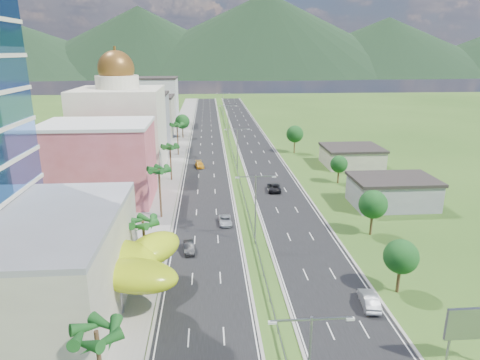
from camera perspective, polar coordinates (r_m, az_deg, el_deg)
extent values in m
plane|color=#2D5119|center=(57.89, 3.12, -12.69)|extent=(500.00, 500.00, 0.00)
cube|color=black|center=(142.79, -4.49, 5.28)|extent=(11.00, 260.00, 0.04)
cube|color=black|center=(143.51, 1.53, 5.39)|extent=(11.00, 260.00, 0.04)
cube|color=gray|center=(143.15, -8.31, 5.20)|extent=(7.00, 260.00, 0.12)
cube|color=gray|center=(125.26, -1.06, 3.98)|extent=(0.08, 216.00, 0.28)
cube|color=gray|center=(225.79, -2.56, 9.66)|extent=(0.10, 0.12, 0.70)
cube|color=gray|center=(31.05, 6.82, -18.09)|extent=(2.88, 0.12, 0.12)
cube|color=gray|center=(31.67, 12.19, -17.60)|extent=(2.88, 0.12, 0.12)
cube|color=silver|center=(30.91, 4.35, -18.41)|extent=(0.60, 0.25, 0.18)
cube|color=silver|center=(32.09, 14.48, -17.49)|extent=(0.60, 0.25, 0.18)
cylinder|color=gray|center=(64.55, 2.07, -4.05)|extent=(0.20, 0.20, 11.00)
cube|color=gray|center=(62.72, 0.81, 0.44)|extent=(2.88, 0.12, 0.12)
cube|color=gray|center=(63.03, 3.42, 0.49)|extent=(2.88, 0.12, 0.12)
cube|color=silver|center=(62.65, -0.36, 0.32)|extent=(0.60, 0.25, 0.18)
cube|color=silver|center=(63.24, 4.57, 0.43)|extent=(0.60, 0.25, 0.18)
cylinder|color=gray|center=(102.76, -0.37, 3.90)|extent=(0.20, 0.20, 11.00)
cube|color=gray|center=(101.62, -1.20, 6.80)|extent=(2.88, 0.12, 0.12)
cube|color=gray|center=(101.81, 0.43, 6.83)|extent=(2.88, 0.12, 0.12)
cube|color=silver|center=(101.58, -1.92, 6.74)|extent=(0.60, 0.25, 0.18)
cube|color=silver|center=(101.94, 1.16, 6.78)|extent=(0.60, 0.25, 0.18)
cylinder|color=gray|center=(146.90, -1.59, 7.83)|extent=(0.20, 0.20, 11.00)
cube|color=gray|center=(146.10, -2.18, 9.87)|extent=(2.88, 0.12, 0.12)
cube|color=gray|center=(146.23, -1.03, 9.89)|extent=(2.88, 0.12, 0.12)
cube|color=silver|center=(146.07, -2.69, 9.82)|extent=(0.60, 0.25, 0.18)
cube|color=silver|center=(146.32, -0.53, 9.85)|extent=(0.60, 0.25, 0.18)
cylinder|color=gray|center=(191.43, -2.25, 9.93)|extent=(0.20, 0.20, 11.00)
cube|color=gray|center=(190.82, -2.71, 11.50)|extent=(2.88, 0.12, 0.12)
cube|color=gray|center=(190.92, -1.83, 11.51)|extent=(2.88, 0.12, 0.12)
cube|color=silver|center=(190.80, -3.10, 11.46)|extent=(0.60, 0.25, 0.18)
cube|color=silver|center=(190.99, -1.43, 11.49)|extent=(0.60, 0.25, 0.18)
cylinder|color=gray|center=(57.40, -21.65, -11.97)|extent=(0.50, 0.50, 4.00)
cylinder|color=gray|center=(51.47, -15.58, -14.86)|extent=(0.50, 0.50, 4.00)
cylinder|color=gray|center=(49.98, -20.93, -16.45)|extent=(0.50, 0.50, 4.00)
cylinder|color=gray|center=(55.38, -12.53, -12.21)|extent=(0.50, 0.50, 4.00)
cube|color=#C04F53|center=(87.18, -18.22, 2.04)|extent=(20.00, 15.00, 15.00)
cube|color=beige|center=(108.63, -15.56, 6.42)|extent=(20.00, 20.00, 20.00)
cylinder|color=beige|center=(107.27, -16.05, 12.46)|extent=(10.00, 10.00, 3.00)
sphere|color=brown|center=(107.11, -16.19, 14.06)|extent=(8.40, 8.40, 8.40)
cube|color=gray|center=(133.07, -13.07, 7.55)|extent=(16.00, 15.00, 16.00)
cube|color=#A19A84|center=(154.83, -11.86, 8.32)|extent=(16.00, 15.00, 13.00)
cube|color=silver|center=(177.16, -10.98, 10.22)|extent=(16.00, 15.00, 18.00)
cylinder|color=gray|center=(47.11, 25.94, -19.94)|extent=(0.24, 0.24, 3.20)
cube|color=#D85919|center=(46.46, 28.66, -16.44)|extent=(5.20, 0.35, 3.20)
cube|color=gray|center=(86.62, 19.65, -1.65)|extent=(15.00, 10.00, 5.00)
cube|color=#A19A84|center=(114.27, 14.66, 2.98)|extent=(14.00, 12.00, 4.40)
cylinder|color=#47301C|center=(58.18, -12.59, -8.79)|extent=(0.36, 0.36, 7.50)
cylinder|color=#47301C|center=(76.32, -10.60, -1.79)|extent=(0.36, 0.36, 9.00)
cylinder|color=#47301C|center=(98.42, -9.22, 2.20)|extent=(0.36, 0.36, 8.00)
cylinder|color=#47301C|center=(122.63, -8.30, 5.33)|extent=(0.36, 0.36, 8.80)
cylinder|color=#47301C|center=(147.50, -7.64, 6.52)|extent=(0.40, 0.40, 4.90)
sphere|color=#184E1A|center=(146.98, -7.69, 7.73)|extent=(4.90, 4.90, 4.90)
cylinder|color=#47301C|center=(56.89, 20.40, -11.98)|extent=(0.40, 0.40, 4.20)
sphere|color=#184E1A|center=(55.69, 20.68, -9.53)|extent=(4.20, 4.20, 4.20)
cylinder|color=#47301C|center=(72.04, 17.12, -5.31)|extent=(0.40, 0.40, 4.55)
sphere|color=#184E1A|center=(71.03, 17.32, -3.12)|extent=(4.55, 4.55, 4.55)
cylinder|color=#47301C|center=(98.10, 12.97, 0.68)|extent=(0.40, 0.40, 3.85)
sphere|color=#184E1A|center=(97.46, 13.07, 2.08)|extent=(3.85, 3.85, 3.85)
cylinder|color=#47301C|center=(125.21, 7.27, 4.69)|extent=(0.40, 0.40, 4.90)
sphere|color=#184E1A|center=(124.59, 7.32, 6.11)|extent=(4.90, 4.90, 4.90)
imported|color=black|center=(64.27, -6.84, -8.89)|extent=(1.92, 4.39, 1.40)
imported|color=#ADB1B5|center=(73.52, -1.99, -5.41)|extent=(2.31, 4.69, 1.28)
imported|color=gold|center=(109.38, -5.41, 2.05)|extent=(2.61, 4.99, 1.38)
imported|color=#9C9DA3|center=(53.59, 16.84, -15.05)|extent=(2.31, 5.09, 1.62)
imported|color=black|center=(90.82, 4.56, -0.96)|extent=(3.03, 5.81, 1.56)
imported|color=black|center=(66.24, -8.72, -8.19)|extent=(0.92, 2.15, 1.33)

